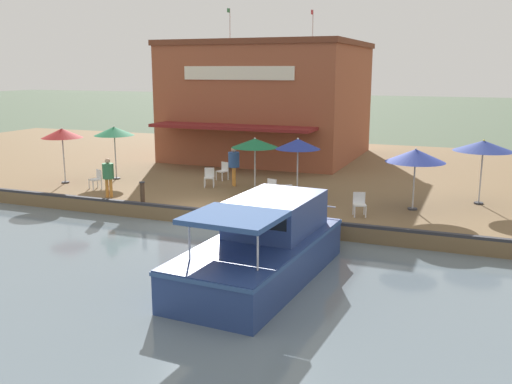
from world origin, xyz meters
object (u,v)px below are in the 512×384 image
at_px(patio_umbrella_mid_patio_left, 298,144).
at_px(cafe_chair_back_row_seat, 223,170).
at_px(cafe_chair_beside_entrance, 287,195).
at_px(motorboat_distant_upstream, 271,244).
at_px(person_at_quay_edge, 108,173).
at_px(person_mid_patio, 234,161).
at_px(cafe_chair_mid_patio, 359,203).
at_px(mooring_post, 142,192).
at_px(patio_umbrella_mid_patio_right, 255,143).
at_px(cafe_chair_facing_river, 270,188).
at_px(patio_umbrella_near_quay_edge, 62,133).
at_px(patio_umbrella_back_row, 416,156).
at_px(waterfront_restaurant, 270,100).
at_px(patio_umbrella_far_corner, 114,131).
at_px(cafe_chair_far_corner_seat, 96,178).
at_px(patio_umbrella_by_entrance, 483,146).
at_px(tree_upstream_bank, 272,80).
at_px(cafe_chair_under_first_umbrella, 209,176).

distance_m(patio_umbrella_mid_patio_left, cafe_chair_back_row_seat, 5.68).
relative_size(cafe_chair_beside_entrance, motorboat_distant_upstream, 0.11).
xyz_separation_m(person_at_quay_edge, person_mid_patio, (-4.09, 3.86, 0.11)).
height_order(person_mid_patio, motorboat_distant_upstream, person_mid_patio).
relative_size(patio_umbrella_mid_patio_left, cafe_chair_mid_patio, 2.98).
xyz_separation_m(cafe_chair_mid_patio, mooring_post, (1.27, -8.37, -0.03)).
bearing_deg(cafe_chair_beside_entrance, patio_umbrella_mid_patio_right, -134.30).
relative_size(cafe_chair_facing_river, person_at_quay_edge, 0.52).
bearing_deg(mooring_post, patio_umbrella_near_quay_edge, -111.41).
bearing_deg(cafe_chair_mid_patio, person_at_quay_edge, -85.37).
height_order(patio_umbrella_back_row, cafe_chair_facing_river, patio_umbrella_back_row).
xyz_separation_m(waterfront_restaurant, cafe_chair_facing_river, (11.16, 4.18, -2.91)).
distance_m(patio_umbrella_near_quay_edge, cafe_chair_mid_patio, 14.18).
xyz_separation_m(patio_umbrella_far_corner, motorboat_distant_upstream, (7.97, 10.94, -2.01)).
xyz_separation_m(cafe_chair_facing_river, cafe_chair_mid_patio, (1.19, 3.90, 0.00)).
bearing_deg(patio_umbrella_near_quay_edge, cafe_chair_far_corner_seat, 75.81).
bearing_deg(patio_umbrella_by_entrance, tree_upstream_bank, -131.11).
height_order(patio_umbrella_mid_patio_left, mooring_post, patio_umbrella_mid_patio_left).
relative_size(mooring_post, tree_upstream_bank, 0.13).
xyz_separation_m(patio_umbrella_mid_patio_right, cafe_chair_facing_river, (1.26, 1.17, -1.64)).
relative_size(cafe_chair_under_first_umbrella, person_mid_patio, 0.48).
relative_size(patio_umbrella_mid_patio_left, patio_umbrella_back_row, 1.08).
bearing_deg(cafe_chair_back_row_seat, motorboat_distant_upstream, 31.92).
xyz_separation_m(patio_umbrella_near_quay_edge, cafe_chair_mid_patio, (0.95, 14.03, -1.85)).
height_order(cafe_chair_back_row_seat, motorboat_distant_upstream, motorboat_distant_upstream).
relative_size(cafe_chair_under_first_umbrella, person_at_quay_edge, 0.52).
bearing_deg(mooring_post, cafe_chair_beside_entrance, 106.03).
height_order(patio_umbrella_near_quay_edge, cafe_chair_mid_patio, patio_umbrella_near_quay_edge).
bearing_deg(person_mid_patio, person_at_quay_edge, -43.33).
bearing_deg(patio_umbrella_mid_patio_right, person_at_quay_edge, -57.77).
xyz_separation_m(patio_umbrella_mid_patio_right, patio_umbrella_by_entrance, (-1.16, 9.08, 0.19)).
bearing_deg(patio_umbrella_mid_patio_right, cafe_chair_under_first_umbrella, -95.41).
bearing_deg(patio_umbrella_mid_patio_left, motorboat_distant_upstream, 11.61).
relative_size(waterfront_restaurant, patio_umbrella_far_corner, 4.46).
bearing_deg(patio_umbrella_far_corner, patio_umbrella_mid_patio_right, 88.19).
xyz_separation_m(patio_umbrella_mid_patio_left, person_mid_patio, (-1.65, -3.54, -1.15)).
height_order(cafe_chair_far_corner_seat, cafe_chair_mid_patio, same).
relative_size(cafe_chair_far_corner_seat, cafe_chair_beside_entrance, 1.00).
height_order(patio_umbrella_back_row, patio_umbrella_near_quay_edge, patio_umbrella_near_quay_edge).
distance_m(waterfront_restaurant, mooring_post, 13.94).
bearing_deg(cafe_chair_beside_entrance, motorboat_distant_upstream, 14.20).
height_order(cafe_chair_mid_patio, person_mid_patio, person_mid_patio).
bearing_deg(patio_umbrella_mid_patio_right, cafe_chair_far_corner_seat, -73.06).
relative_size(patio_umbrella_mid_patio_left, person_at_quay_edge, 1.55).
height_order(patio_umbrella_back_row, motorboat_distant_upstream, patio_umbrella_back_row).
distance_m(patio_umbrella_near_quay_edge, cafe_chair_far_corner_seat, 2.93).
relative_size(patio_umbrella_mid_patio_left, cafe_chair_facing_river, 2.98).
height_order(patio_umbrella_mid_patio_right, cafe_chair_back_row_seat, patio_umbrella_mid_patio_right).
bearing_deg(cafe_chair_facing_river, person_mid_patio, -129.29).
distance_m(patio_umbrella_by_entrance, person_mid_patio, 10.51).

